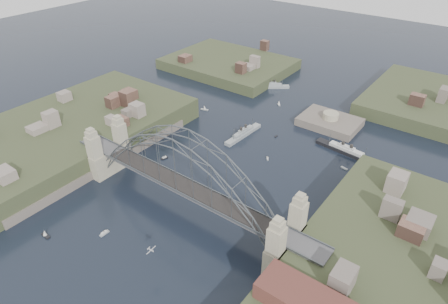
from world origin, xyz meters
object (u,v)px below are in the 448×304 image
Objects in this scene: naval_cruiser_near at (243,134)px; naval_cruiser_far at (272,86)px; wharf_shed at (309,303)px; ocean_liner at (346,151)px; fort_island at (329,126)px; bridge at (183,174)px.

naval_cruiser_far is at bearing 107.94° from naval_cruiser_near.
wharf_shed reaches higher than ocean_liner.
ocean_liner is (12.82, -14.99, 1.19)m from fort_island.
ocean_liner is at bearing -49.47° from fort_island.
bridge is at bearing 162.35° from wharf_shed.
ocean_liner is at bearing -33.27° from naval_cruiser_far.
naval_cruiser_near is 46.24m from naval_cruiser_far.
naval_cruiser_far is at bearing 105.60° from bridge.
naval_cruiser_far is at bearing 124.02° from wharf_shed.
wharf_shed is at bearing -46.63° from naval_cruiser_near.
wharf_shed reaches higher than naval_cruiser_near.
bridge is 3.74× the size of ocean_liner.
naval_cruiser_far is 0.63× the size of ocean_liner.
bridge is 5.94× the size of naval_cruiser_far.
bridge is at bearing -114.28° from ocean_liner.
wharf_shed is 1.05× the size of naval_cruiser_near.
naval_cruiser_near is (-54.13, 57.30, -9.12)m from wharf_shed.
ocean_liner is at bearing 105.53° from wharf_shed.
wharf_shed is 122.55m from naval_cruiser_far.
bridge is 45.92m from naval_cruiser_near.
wharf_shed is at bearing -69.15° from fort_island.
fort_island is 90.48m from wharf_shed.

